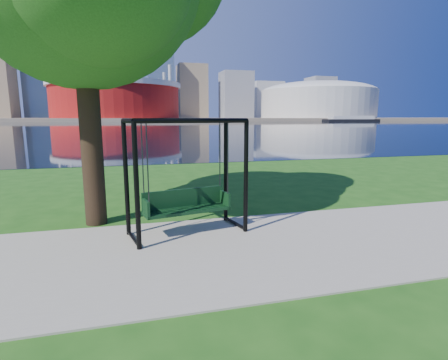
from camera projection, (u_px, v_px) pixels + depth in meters
name	position (u px, v px, depth m)	size (l,w,h in m)	color
ground	(217.00, 241.00, 7.02)	(900.00, 900.00, 0.00)	#1E5114
path	(224.00, 250.00, 6.55)	(120.00, 4.00, 0.03)	#9E937F
river	(136.00, 126.00, 104.08)	(900.00, 180.00, 0.02)	black
far_bank	(133.00, 119.00, 298.03)	(900.00, 228.00, 2.00)	#937F60
stadium	(116.00, 99.00, 225.62)	(83.00, 83.00, 32.00)	maroon
arena	(318.00, 99.00, 261.76)	(84.00, 84.00, 26.56)	beige
skyline	(126.00, 78.00, 303.53)	(392.00, 66.00, 96.50)	gray
swing	(186.00, 179.00, 7.28)	(2.55, 1.50, 2.45)	black
barge	(351.00, 119.00, 209.71)	(33.88, 10.71, 3.34)	black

